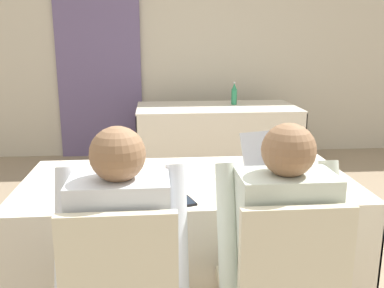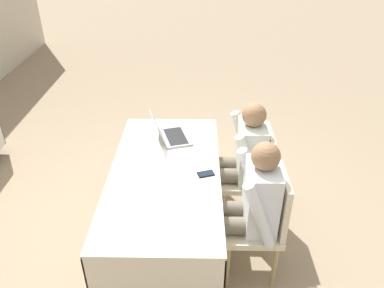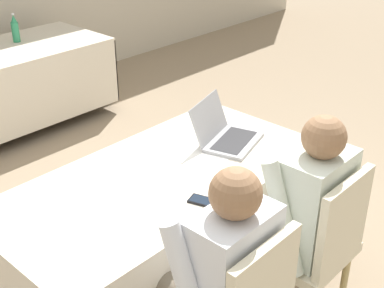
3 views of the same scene
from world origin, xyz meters
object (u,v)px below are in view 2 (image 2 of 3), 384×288
(chair_near_right, at_px, (252,172))
(person_white_shirt, at_px, (241,157))
(laptop, at_px, (171,134))
(chair_near_left, at_px, (262,220))
(person_checkered_shirt, at_px, (249,203))
(cell_phone, at_px, (206,174))

(chair_near_right, height_order, person_white_shirt, person_white_shirt)
(laptop, height_order, chair_near_right, laptop)
(chair_near_left, bearing_deg, person_white_shirt, -170.45)
(chair_near_left, bearing_deg, person_checkered_shirt, -90.00)
(chair_near_right, bearing_deg, person_white_shirt, -90.00)
(cell_phone, xyz_separation_m, person_white_shirt, (0.35, -0.32, -0.07))
(chair_near_left, relative_size, person_checkered_shirt, 0.78)
(chair_near_right, bearing_deg, chair_near_left, 0.00)
(laptop, xyz_separation_m, person_checkered_shirt, (-0.81, -0.62, -0.11))
(chair_near_left, height_order, person_checkered_shirt, person_checkered_shirt)
(cell_phone, relative_size, chair_near_left, 0.16)
(laptop, distance_m, person_white_shirt, 0.66)
(person_checkered_shirt, relative_size, person_white_shirt, 1.00)
(laptop, bearing_deg, cell_phone, -166.99)
(laptop, bearing_deg, chair_near_right, -121.52)
(chair_near_right, distance_m, person_checkered_shirt, 0.64)
(chair_near_left, bearing_deg, chair_near_right, -180.00)
(chair_near_right, xyz_separation_m, person_checkered_shirt, (-0.62, 0.10, 0.16))
(cell_phone, xyz_separation_m, person_checkered_shirt, (-0.26, -0.32, -0.07))
(cell_phone, height_order, chair_near_left, chair_near_left)
(chair_near_right, height_order, person_checkered_shirt, person_checkered_shirt)
(person_checkered_shirt, bearing_deg, person_white_shirt, -180.00)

